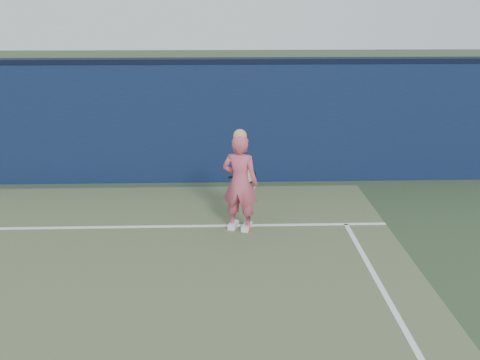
{
  "coord_description": "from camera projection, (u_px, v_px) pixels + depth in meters",
  "views": [
    {
      "loc": [
        2.7,
        -4.04,
        3.63
      ],
      "look_at": [
        2.95,
        3.89,
        0.88
      ],
      "focal_mm": 38.0,
      "sensor_mm": 36.0,
      "label": 1
    }
  ],
  "objects": [
    {
      "name": "wall_cap",
      "position": [
        90.0,
        61.0,
        10.23
      ],
      "size": [
        24.0,
        0.42,
        0.1
      ],
      "primitive_type": "cube",
      "color": "black",
      "rests_on": "backstop_wall"
    },
    {
      "name": "racket",
      "position": [
        247.0,
        176.0,
        8.79
      ],
      "size": [
        0.49,
        0.29,
        0.29
      ],
      "rotation": [
        0.0,
        0.0,
        -0.59
      ],
      "color": "black",
      "rests_on": "ground"
    },
    {
      "name": "player",
      "position": [
        240.0,
        182.0,
        8.41
      ],
      "size": [
        0.7,
        0.58,
        1.74
      ],
      "rotation": [
        0.0,
        0.0,
        2.8
      ],
      "color": "#CA4E67",
      "rests_on": "ground"
    },
    {
      "name": "backstop_wall",
      "position": [
        96.0,
        124.0,
        10.65
      ],
      "size": [
        24.0,
        0.4,
        2.5
      ],
      "primitive_type": "cube",
      "color": "#0D1C3A",
      "rests_on": "ground"
    }
  ]
}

